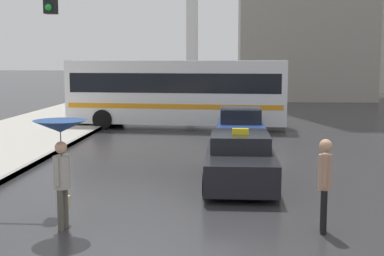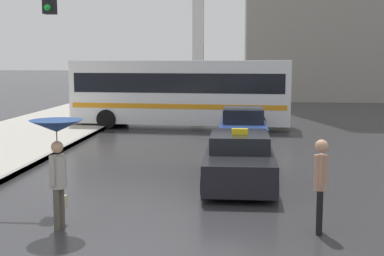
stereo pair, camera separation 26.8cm
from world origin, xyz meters
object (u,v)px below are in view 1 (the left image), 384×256
taxi (240,160)px  city_bus (177,91)px  pedestrian_with_umbrella (61,143)px  pedestrian_man (325,178)px  sedan_red (240,128)px

taxi → city_bus: 12.30m
pedestrian_with_umbrella → pedestrian_man: 5.22m
city_bus → pedestrian_with_umbrella: (-0.76, -16.14, -0.09)m
sedan_red → city_bus: 5.95m
pedestrian_with_umbrella → pedestrian_man: bearing=-80.0°
sedan_red → pedestrian_with_umbrella: pedestrian_with_umbrella is taller
sedan_red → city_bus: (-3.02, 4.99, 1.19)m
sedan_red → pedestrian_man: size_ratio=2.42×
pedestrian_with_umbrella → city_bus: bearing=5.9°
taxi → pedestrian_with_umbrella: pedestrian_with_umbrella is taller
sedan_red → pedestrian_man: bearing=97.2°
pedestrian_man → taxi: bearing=-152.0°
taxi → city_bus: (-2.87, 11.90, 1.20)m
pedestrian_with_umbrella → pedestrian_man: (5.18, 0.13, -0.66)m
taxi → sedan_red: 6.92m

